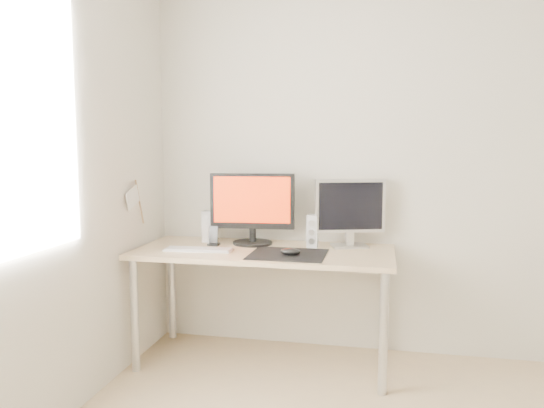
{
  "coord_description": "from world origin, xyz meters",
  "views": [
    {
      "loc": [
        -0.21,
        -1.79,
        1.38
      ],
      "look_at": [
        -0.89,
        1.45,
        1.01
      ],
      "focal_mm": 35.0,
      "sensor_mm": 36.0,
      "label": 1
    }
  ],
  "objects": [
    {
      "name": "keyboard",
      "position": [
        -1.32,
        1.26,
        0.74
      ],
      "size": [
        0.43,
        0.14,
        0.02
      ],
      "color": "silver",
      "rests_on": "desk"
    },
    {
      "name": "speaker_left",
      "position": [
        -1.36,
        1.57,
        0.83
      ],
      "size": [
        0.07,
        0.08,
        0.21
      ],
      "color": "silver",
      "rests_on": "desk"
    },
    {
      "name": "speaker_right",
      "position": [
        -0.64,
        1.51,
        0.83
      ],
      "size": [
        0.07,
        0.08,
        0.21
      ],
      "color": "white",
      "rests_on": "desk"
    },
    {
      "name": "second_monitor",
      "position": [
        -0.41,
        1.58,
        0.97
      ],
      "size": [
        0.44,
        0.22,
        0.43
      ],
      "color": "silver",
      "rests_on": "desk"
    },
    {
      "name": "main_monitor",
      "position": [
        -1.04,
        1.54,
        0.98
      ],
      "size": [
        0.55,
        0.28,
        0.47
      ],
      "color": "black",
      "rests_on": "desk"
    },
    {
      "name": "wall_back",
      "position": [
        0.0,
        1.75,
        1.25
      ],
      "size": [
        3.5,
        0.0,
        3.5
      ],
      "primitive_type": "plane",
      "rotation": [
        1.57,
        0.0,
        0.0
      ],
      "color": "silver",
      "rests_on": "ground"
    },
    {
      "name": "mousepad",
      "position": [
        -0.76,
        1.27,
        0.73
      ],
      "size": [
        0.45,
        0.4,
        0.0
      ],
      "primitive_type": "cube",
      "color": "black",
      "rests_on": "desk"
    },
    {
      "name": "phone_dock",
      "position": [
        -1.28,
        1.44,
        0.77
      ],
      "size": [
        0.07,
        0.06,
        0.13
      ],
      "color": "black",
      "rests_on": "desk"
    },
    {
      "name": "desk",
      "position": [
        -0.93,
        1.38,
        0.65
      ],
      "size": [
        1.6,
        0.7,
        0.73
      ],
      "color": "#D1B587",
      "rests_on": "ground"
    },
    {
      "name": "mouse",
      "position": [
        -0.74,
        1.24,
        0.75
      ],
      "size": [
        0.12,
        0.07,
        0.04
      ],
      "primitive_type": "ellipsoid",
      "color": "black",
      "rests_on": "mousepad"
    },
    {
      "name": "pennant",
      "position": [
        -1.72,
        1.24,
        1.05
      ],
      "size": [
        0.01,
        0.23,
        0.29
      ],
      "color": "#A57F54",
      "rests_on": "wall_left"
    }
  ]
}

